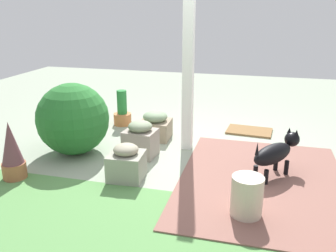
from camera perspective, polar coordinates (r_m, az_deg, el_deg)
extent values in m
plane|color=gray|center=(4.71, 4.70, -4.82)|extent=(12.00, 12.00, 0.00)
cube|color=#85584D|center=(4.17, 14.68, -8.50)|extent=(1.80, 2.40, 0.02)
cube|color=white|center=(4.67, 3.24, 9.43)|extent=(0.13, 0.13, 2.25)
cube|color=gray|center=(5.28, -2.03, -0.56)|extent=(0.45, 0.44, 0.27)
ellipsoid|color=gray|center=(5.22, -2.05, 1.50)|extent=(0.36, 0.36, 0.16)
cube|color=gray|center=(4.67, -4.37, -2.72)|extent=(0.43, 0.38, 0.35)
ellipsoid|color=gray|center=(4.59, -4.44, -0.06)|extent=(0.31, 0.31, 0.14)
cube|color=gray|center=(4.08, -6.62, -6.36)|extent=(0.41, 0.39, 0.30)
ellipsoid|color=gray|center=(4.00, -6.72, -3.74)|extent=(0.28, 0.28, 0.13)
sphere|color=#256A2A|center=(4.82, -14.88, 1.08)|extent=(0.94, 0.94, 0.94)
cylinder|color=#B95D38|center=(5.92, -13.27, 1.00)|extent=(0.23, 0.23, 0.25)
ellipsoid|color=#34591E|center=(5.86, -13.44, 3.22)|extent=(0.40, 0.40, 0.24)
cylinder|color=#9C5B3A|center=(4.45, -23.23, -6.50)|extent=(0.26, 0.26, 0.19)
cone|color=brown|center=(4.33, -23.78, -2.47)|extent=(0.24, 0.24, 0.48)
cylinder|color=#BA6F3F|center=(5.96, -7.24, 1.11)|extent=(0.29, 0.29, 0.19)
cylinder|color=#287937|center=(5.88, -7.35, 3.79)|extent=(0.16, 0.16, 0.39)
ellipsoid|color=black|center=(4.17, 16.33, -4.30)|extent=(0.53, 0.62, 0.23)
sphere|color=black|center=(4.43, 19.14, -2.00)|extent=(0.17, 0.17, 0.17)
cone|color=black|center=(4.42, 18.75, -0.67)|extent=(0.05, 0.05, 0.07)
cone|color=black|center=(4.37, 19.79, -0.98)|extent=(0.05, 0.05, 0.07)
cylinder|color=black|center=(4.44, 16.77, -5.84)|extent=(0.05, 0.05, 0.18)
cylinder|color=black|center=(4.37, 18.31, -6.40)|extent=(0.05, 0.05, 0.18)
cylinder|color=black|center=(4.15, 13.72, -7.29)|extent=(0.05, 0.05, 0.18)
cylinder|color=black|center=(4.08, 15.32, -7.93)|extent=(0.05, 0.05, 0.18)
cone|color=black|center=(3.90, 14.01, -3.51)|extent=(0.04, 0.04, 0.14)
cylinder|color=beige|center=(3.43, 12.43, -10.94)|extent=(0.29, 0.29, 0.40)
cube|color=olive|center=(5.72, 12.81, -0.78)|extent=(0.71, 0.50, 0.03)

